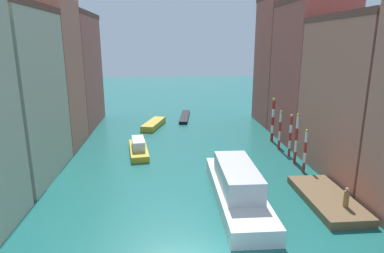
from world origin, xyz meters
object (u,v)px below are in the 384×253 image
Objects in this scene: person_on_dock at (346,198)px; mooring_pole_2 at (290,135)px; mooring_pole_1 at (296,138)px; motorboat_0 at (138,148)px; mooring_pole_0 at (305,151)px; gondola_black at (185,117)px; motorboat_1 at (154,124)px; mooring_pole_3 at (280,130)px; vaporetto_white at (237,186)px; waterfront_dock at (327,199)px; mooring_pole_4 at (273,119)px.

mooring_pole_2 reaches higher than person_on_dock.
person_on_dock is 12.17m from mooring_pole_2.
mooring_pole_1 is at bearing 88.08° from person_on_dock.
mooring_pole_0 is at bearing -23.83° from motorboat_0.
gondola_black is at bearing 70.10° from motorboat_0.
person_on_dock reaches higher than motorboat_1.
motorboat_1 is at bearing 141.60° from mooring_pole_3.
mooring_pole_1 reaches higher than mooring_pole_3.
vaporetto_white is at bearing -54.68° from motorboat_0.
mooring_pole_2 is at bearing 85.65° from mooring_pole_0.
waterfront_dock is 1.41× the size of mooring_pole_4.
mooring_pole_3 is 15.67m from motorboat_0.
gondola_black is (-2.23, 28.28, -0.90)m from vaporetto_white.
mooring_pole_3 is 19.27m from gondola_black.
mooring_pole_1 is at bearing -65.55° from gondola_black.
mooring_pole_1 is 0.76× the size of motorboat_0.
mooring_pole_3 is (0.05, 6.89, 0.14)m from mooring_pole_0.
motorboat_0 is (-15.53, 6.86, -1.52)m from mooring_pole_0.
motorboat_1 is at bearing 119.59° from waterfront_dock.
motorboat_0 is 1.00× the size of motorboat_1.
mooring_pole_2 is 0.68× the size of motorboat_0.
motorboat_0 reaches higher than motorboat_1.
vaporetto_white is (-7.62, -9.34, -1.20)m from mooring_pole_2.
gondola_black is at bearing 126.10° from mooring_pole_4.
person_on_dock is 0.16× the size of gondola_black.
mooring_pole_3 is at bearing 88.83° from person_on_dock.
mooring_pole_0 is at bearing 33.35° from vaporetto_white.
person_on_dock is at bearing -91.92° from mooring_pole_1.
mooring_pole_0 is at bearing -94.35° from mooring_pole_2.
mooring_pole_3 reaches higher than gondola_black.
waterfront_dock is 19.51m from motorboat_0.
mooring_pole_2 reaches higher than motorboat_0.
mooring_pole_4 is (0.28, 10.07, 0.59)m from mooring_pole_0.
person_on_dock is at bearing -92.78° from mooring_pole_2.
motorboat_0 is (-15.29, 14.41, -0.66)m from person_on_dock.
mooring_pole_1 is at bearing 84.87° from waterfront_dock.
motorboat_0 is 11.43m from motorboat_1.
gondola_black is at bearing 94.51° from vaporetto_white.
person_on_dock is 21.02m from motorboat_0.
motorboat_1 is at bearing 150.70° from mooring_pole_4.
waterfront_dock is 1.12× the size of motorboat_0.
waterfront_dock is 0.85× the size of gondola_black.
vaporetto_white is 24.05m from motorboat_1.
person_on_dock is 0.27× the size of mooring_pole_4.
mooring_pole_3 reaches higher than vaporetto_white.
gondola_black is at bearing 48.07° from motorboat_1.
mooring_pole_1 is at bearing -96.71° from mooring_pole_2.
motorboat_0 is at bearing -109.90° from gondola_black.
motorboat_1 is (-14.59, 13.67, -1.91)m from mooring_pole_2.
mooring_pole_4 is at bearing 90.71° from mooring_pole_2.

